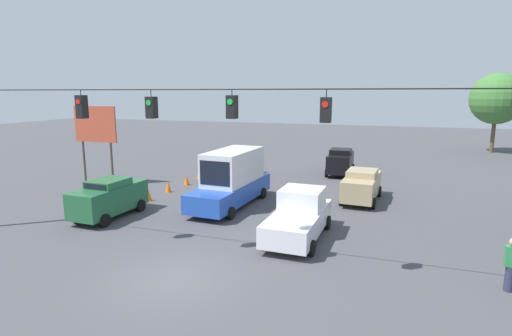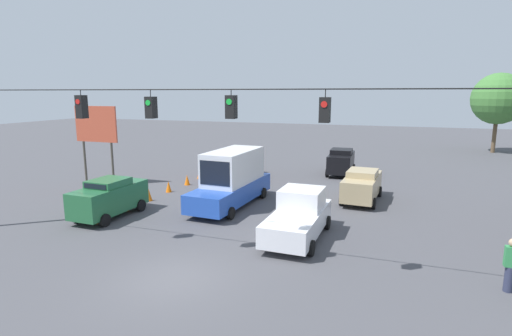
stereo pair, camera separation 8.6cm
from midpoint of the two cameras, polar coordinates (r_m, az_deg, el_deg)
name	(u,v)px [view 1 (the left image)]	position (r m, az deg, el deg)	size (l,w,h in m)	color
ground_plane	(175,279)	(14.65, -11.64, -15.22)	(140.00, 140.00, 0.00)	#47474C
overhead_signal_span	(190,142)	(14.60, -9.60, 3.68)	(23.64, 0.38, 7.38)	#939399
sedan_tan_oncoming_far	(362,185)	(24.48, 14.76, -2.33)	(2.21, 4.66, 1.87)	tan
sedan_black_oncoming_deep	(340,161)	(32.03, 11.90, 0.95)	(2.05, 4.23, 2.02)	black
pickup_truck_white_crossing_near	(299,216)	(17.89, 6.04, -6.84)	(2.31, 5.24, 2.12)	silver
pickup_truck_red_withflow_far	(235,166)	(29.92, -3.13, 0.35)	(2.28, 5.05, 2.12)	red
sedan_green_parked_shoulder	(109,197)	(21.98, -20.33, -3.97)	(2.03, 4.31, 1.99)	#236038
box_truck_blue_withflow_mid	(232,179)	(22.72, -3.56, -1.53)	(2.66, 7.03, 3.15)	#234CB2
traffic_cone_nearest	(96,216)	(21.33, -22.04, -6.41)	(0.39, 0.39, 0.72)	orange
traffic_cone_second	(125,204)	(22.99, -18.34, -4.96)	(0.39, 0.39, 0.72)	orange
traffic_cone_third	(149,195)	(24.65, -15.20, -3.74)	(0.39, 0.39, 0.72)	orange
traffic_cone_fourth	(168,187)	(26.48, -12.53, -2.63)	(0.39, 0.39, 0.72)	orange
traffic_cone_fifth	(187,180)	(28.25, -9.97, -1.70)	(0.39, 0.39, 0.72)	orange
traffic_cone_farthest	(199,174)	(30.22, -8.22, -0.84)	(0.39, 0.39, 0.72)	orange
roadside_billboard	(95,129)	(29.99, -22.03, 5.16)	(3.42, 0.16, 5.45)	#4C473D
pedestrian	(511,264)	(15.52, 32.50, -11.55)	(0.40, 0.28, 1.80)	#2D334C
tree_horizon_right	(497,99)	(49.62, 31.12, 8.46)	(5.38, 5.38, 8.42)	brown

